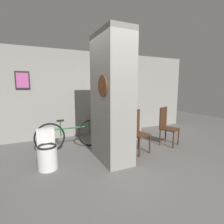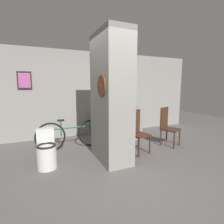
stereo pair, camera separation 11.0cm
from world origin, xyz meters
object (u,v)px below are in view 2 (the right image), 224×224
toilet (46,151)px  chair_near_pillar (136,130)px  bicycle (72,134)px  chair_by_doorway (168,125)px  bottle_tall (114,104)px

toilet → chair_near_pillar: 2.00m
toilet → bicycle: bearing=51.8°
chair_near_pillar → bicycle: size_ratio=0.58×
bicycle → chair_near_pillar: bearing=-32.1°
toilet → chair_by_doorway: 3.01m
chair_near_pillar → bottle_tall: 1.09m
toilet → chair_near_pillar: bearing=-0.5°
chair_near_pillar → bicycle: chair_near_pillar is taller
bicycle → bottle_tall: 1.39m
chair_near_pillar → bottle_tall: (-0.14, 0.94, 0.53)m
chair_near_pillar → chair_by_doorway: size_ratio=1.00×
toilet → bottle_tall: bottle_tall is taller
chair_near_pillar → chair_by_doorway: 1.02m
bottle_tall → chair_near_pillar: bearing=-81.3°
toilet → chair_near_pillar: (1.99, -0.02, 0.22)m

